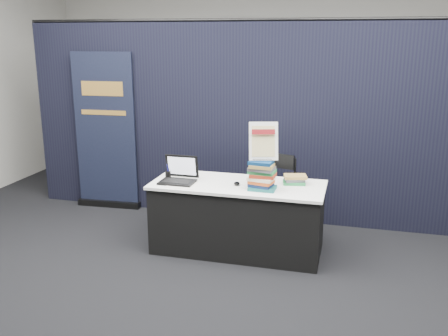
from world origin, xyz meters
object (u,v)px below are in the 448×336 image
Objects in this scene: laptop at (179,176)px; stacking_chair at (274,193)px; book_stack_tall at (262,175)px; book_stack_short at (295,180)px; display_table at (238,217)px; info_sign at (263,142)px; pullup_banner at (106,141)px.

laptop is 1.11m from stacking_chair.
book_stack_tall is 1.19× the size of book_stack_short.
info_sign is (0.28, -0.11, 0.86)m from display_table.
laptop is at bearing -39.88° from pullup_banner.
book_stack_tall is at bearing -2.13° from laptop.
laptop is at bearing 163.24° from info_sign.
book_stack_short is at bearing -33.73° from stacking_chair.
laptop is 0.38× the size of stacking_chair.
info_sign is at bearing 90.00° from book_stack_tall.
laptop reaches higher than stacking_chair.
pullup_banner reaches higher than laptop.
laptop is 0.93× the size of info_sign.
info_sign is (0.90, -0.01, 0.42)m from laptop.
display_table is at bearing -109.87° from stacking_chair.
book_stack_tall is 0.15× the size of pullup_banner.
book_stack_tall is at bearing -135.85° from book_stack_short.
book_stack_short is 0.65× the size of info_sign.
laptop is 1.21× the size of book_stack_tall.
pullup_banner reaches higher than stacking_chair.
book_stack_short is at bearing 24.92° from info_sign.
book_stack_short reaches higher than display_table.
info_sign reaches higher than laptop.
stacking_chair is (0.03, 0.55, -0.71)m from info_sign.
book_stack_short is (0.29, 0.28, -0.10)m from book_stack_tall.
book_stack_tall is at bearing -77.64° from stacking_chair.
laptop is 0.99m from info_sign.
laptop is at bearing -134.40° from stacking_chair.
book_stack_short is (1.19, 0.24, -0.02)m from laptop.
laptop is at bearing 177.26° from book_stack_tall.
stacking_chair is (0.31, 0.44, 0.15)m from display_table.
laptop is 1.74m from pullup_banner.
book_stack_tall is (0.28, -0.14, 0.52)m from display_table.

